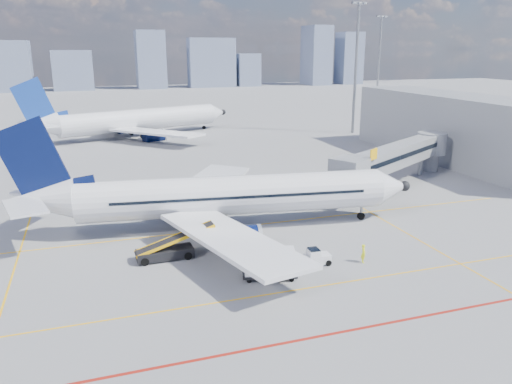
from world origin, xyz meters
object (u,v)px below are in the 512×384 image
main_aircraft (217,197)px  belt_loader (167,251)px  baggage_tug (316,257)px  cargo_dolly (270,263)px  ramp_worker (363,253)px  second_aircraft (132,121)px

main_aircraft → belt_loader: (-5.67, -5.58, -2.52)m
baggage_tug → main_aircraft: bearing=120.5°
baggage_tug → belt_loader: belt_loader is taller
cargo_dolly → ramp_worker: 8.17m
main_aircraft → second_aircraft: 55.74m
main_aircraft → belt_loader: 8.34m
belt_loader → ramp_worker: (14.96, -5.77, 0.08)m
second_aircraft → belt_loader: second_aircraft is taller
ramp_worker → baggage_tug: bearing=92.9°
cargo_dolly → second_aircraft: bearing=108.3°
second_aircraft → baggage_tug: second_aircraft is taller
baggage_tug → ramp_worker: (3.79, -0.80, 0.12)m
second_aircraft → ramp_worker: bearing=-99.1°
main_aircraft → belt_loader: bearing=-127.6°
second_aircraft → belt_loader: (-2.78, -61.25, -2.52)m
main_aircraft → baggage_tug: size_ratio=18.76×
main_aircraft → baggage_tug: 12.17m
baggage_tug → ramp_worker: 3.87m
baggage_tug → ramp_worker: size_ratio=1.32×
baggage_tug → cargo_dolly: (-4.37, -1.04, 0.56)m
ramp_worker → main_aircraft: bearing=54.1°
ramp_worker → second_aircraft: bearing=25.1°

